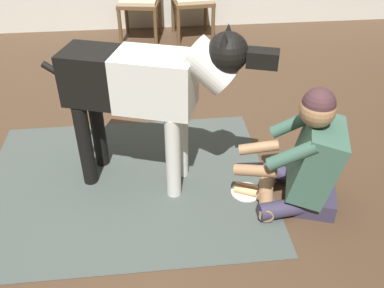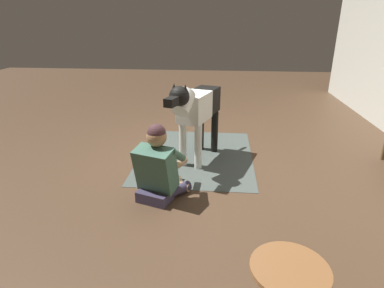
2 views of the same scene
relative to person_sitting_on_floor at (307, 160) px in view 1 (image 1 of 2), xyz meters
The scene contains 5 objects.
ground_plane 1.12m from the person_sitting_on_floor, 165.02° to the left, with size 15.74×15.74×0.00m, color #4A3424.
area_rug 1.23m from the person_sitting_on_floor, 164.83° to the left, with size 1.97×1.56×0.01m, color #444D49.
person_sitting_on_floor is the anchor object (origin of this frame).
large_dog 1.08m from the person_sitting_on_floor, 161.43° to the left, with size 1.40×0.60×1.14m.
hot_dog_on_plate 0.47m from the person_sitting_on_floor, 161.43° to the left, with size 0.20×0.20×0.06m.
Camera 1 is at (0.10, -2.27, 1.92)m, focal length 39.49 mm.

